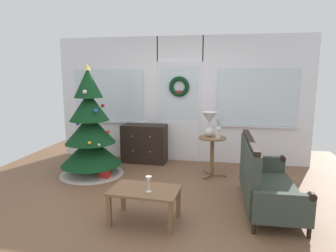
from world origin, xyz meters
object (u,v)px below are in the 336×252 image
Objects in this scene: table_lamp at (210,121)px; wine_glass at (149,181)px; gift_box at (105,174)px; dresser_cabinet at (144,143)px; settee_sofa at (263,181)px; side_table at (212,149)px; christmas_tree at (90,134)px; coffee_table at (145,194)px; flower_vase at (218,131)px.

wine_glass is at bearing -107.44° from table_lamp.
table_lamp is 2.06m from gift_box.
dresser_cabinet is at bearing 69.20° from gift_box.
table_lamp is (-0.80, 1.19, 0.62)m from settee_sofa.
side_table is at bearing -33.69° from table_lamp.
christmas_tree is at bearing -170.86° from table_lamp.
table_lamp is 2.08m from coffee_table.
settee_sofa is 1.63m from coffee_table.
christmas_tree is at bearing -173.99° from flower_vase.
dresser_cabinet is 4.64× the size of wine_glass.
wine_glass is (0.07, -0.07, 0.20)m from coffee_table.
coffee_table is at bearing -110.00° from table_lamp.
side_table is at bearing 122.82° from settee_sofa.
christmas_tree is 1.25× the size of settee_sofa.
christmas_tree reaches higher than settee_sofa.
settee_sofa is at bearing -39.29° from dresser_cabinet.
settee_sofa reaches higher than side_table.
flower_vase is 2.00m from wine_glass.
settee_sofa is at bearing -57.18° from side_table.
flower_vase is (0.10, -0.06, 0.32)m from side_table.
settee_sofa is at bearing 24.58° from coffee_table.
coffee_table is (-0.74, -1.82, -0.15)m from side_table.
wine_glass is at bearing -46.89° from christmas_tree.
table_lamp reaches higher than flower_vase.
coffee_table is 4.44× the size of wine_glass.
christmas_tree is 12.02× the size of gift_box.
christmas_tree is at bearing 150.45° from gift_box.
christmas_tree is 0.76m from gift_box.
dresser_cabinet reaches higher than gift_box.
dresser_cabinet reaches higher than wine_glass.
flower_vase reaches higher than gift_box.
table_lamp is 0.25m from flower_vase.
gift_box is at bearing -29.55° from christmas_tree.
table_lamp is (-0.06, 0.04, 0.49)m from side_table.
side_table is 4.31× the size of gift_box.
table_lamp reaches higher than dresser_cabinet.
gift_box is (-1.77, -0.53, -0.91)m from table_lamp.
flower_vase is at bearing -23.99° from dresser_cabinet.
coffee_table is at bearing -74.55° from dresser_cabinet.
table_lamp is at bearing 72.56° from wine_glass.
coffee_table is (0.67, -2.44, -0.03)m from dresser_cabinet.
table_lamp reaches higher than coffee_table.
dresser_cabinet is at bearing 140.71° from settee_sofa.
coffee_table is at bearing -47.02° from christmas_tree.
dresser_cabinet is at bearing 157.04° from table_lamp.
christmas_tree reaches higher than side_table.
dresser_cabinet is 2.53m from coffee_table.
gift_box is (-0.42, -1.10, -0.31)m from dresser_cabinet.
settee_sofa is 1.34m from flower_vase.
wine_glass is (0.74, -2.50, 0.17)m from dresser_cabinet.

